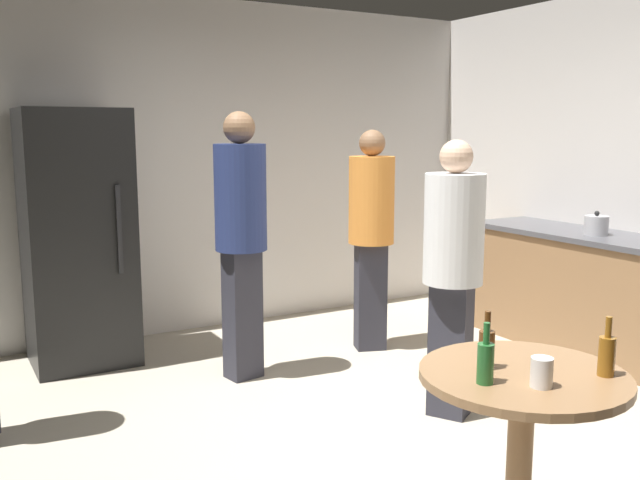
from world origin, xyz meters
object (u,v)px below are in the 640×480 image
(foreground_table, at_px, (522,398))
(person_in_navy_shirt, at_px, (241,224))
(beer_bottle_brown, at_px, (487,348))
(person_in_orange_shirt, at_px, (371,223))
(plastic_cup_white, at_px, (542,372))
(kettle, at_px, (596,225))
(beer_bottle_green, at_px, (485,361))
(beer_bottle_amber, at_px, (607,354))
(refrigerator, at_px, (78,238))
(person_in_white_shirt, at_px, (453,258))

(foreground_table, distance_m, person_in_navy_shirt, 2.37)
(beer_bottle_brown, relative_size, person_in_orange_shirt, 0.14)
(beer_bottle_brown, height_order, plastic_cup_white, beer_bottle_brown)
(kettle, xyz_separation_m, beer_bottle_green, (-2.47, -1.50, -0.15))
(beer_bottle_amber, distance_m, plastic_cup_white, 0.30)
(beer_bottle_amber, xyz_separation_m, person_in_navy_shirt, (-0.41, 2.51, 0.22))
(kettle, relative_size, person_in_orange_shirt, 0.15)
(beer_bottle_green, height_order, person_in_orange_shirt, person_in_orange_shirt)
(kettle, relative_size, foreground_table, 0.30)
(refrigerator, height_order, plastic_cup_white, refrigerator)
(person_in_orange_shirt, height_order, person_in_white_shirt, person_in_orange_shirt)
(beer_bottle_green, bearing_deg, beer_bottle_amber, -20.13)
(beer_bottle_brown, bearing_deg, person_in_navy_shirt, 91.85)
(beer_bottle_green, relative_size, person_in_orange_shirt, 0.14)
(person_in_white_shirt, bearing_deg, foreground_table, 30.63)
(beer_bottle_amber, distance_m, person_in_white_shirt, 1.39)
(refrigerator, relative_size, beer_bottle_brown, 7.83)
(kettle, distance_m, person_in_navy_shirt, 2.57)
(beer_bottle_brown, bearing_deg, person_in_white_shirt, 55.33)
(beer_bottle_green, height_order, person_in_white_shirt, person_in_white_shirt)
(person_in_white_shirt, bearing_deg, person_in_orange_shirt, -133.78)
(refrigerator, relative_size, foreground_table, 2.25)
(plastic_cup_white, relative_size, person_in_navy_shirt, 0.06)
(foreground_table, xyz_separation_m, beer_bottle_green, (-0.22, -0.02, 0.19))
(refrigerator, bearing_deg, foreground_table, -71.89)
(beer_bottle_brown, bearing_deg, foreground_table, -45.46)
(plastic_cup_white, bearing_deg, beer_bottle_amber, -7.31)
(beer_bottle_green, distance_m, person_in_orange_shirt, 2.69)
(foreground_table, distance_m, beer_bottle_amber, 0.35)
(refrigerator, xyz_separation_m, foreground_table, (1.04, -3.19, -0.27))
(foreground_table, bearing_deg, person_in_orange_shirt, 69.19)
(beer_bottle_brown, xyz_separation_m, person_in_orange_shirt, (1.02, 2.31, 0.15))
(beer_bottle_green, bearing_deg, kettle, 31.30)
(kettle, height_order, foreground_table, kettle)
(refrigerator, xyz_separation_m, person_in_navy_shirt, (0.87, -0.87, 0.14))
(foreground_table, height_order, person_in_orange_shirt, person_in_orange_shirt)
(plastic_cup_white, distance_m, person_in_orange_shirt, 2.75)
(foreground_table, relative_size, beer_bottle_amber, 3.48)
(kettle, distance_m, beer_bottle_amber, 2.62)
(refrigerator, height_order, foreground_table, refrigerator)
(refrigerator, distance_m, beer_bottle_green, 3.32)
(beer_bottle_green, height_order, plastic_cup_white, beer_bottle_green)
(refrigerator, xyz_separation_m, kettle, (3.30, -1.71, 0.07))
(beer_bottle_brown, bearing_deg, beer_bottle_green, -134.58)
(person_in_orange_shirt, relative_size, person_in_white_shirt, 1.03)
(refrigerator, xyz_separation_m, person_in_orange_shirt, (1.96, -0.78, 0.07))
(kettle, relative_size, beer_bottle_brown, 1.06)
(foreground_table, relative_size, person_in_navy_shirt, 0.45)
(refrigerator, xyz_separation_m, plastic_cup_white, (0.98, -3.34, -0.11))
(refrigerator, bearing_deg, kettle, -27.38)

